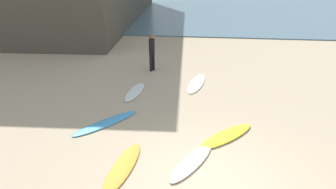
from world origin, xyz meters
The scene contains 9 objects.
ground_plane centered at (0.00, 0.00, 0.00)m, with size 120.00×120.00×0.00m, color tan.
ocean_water centered at (0.00, 35.22, 0.04)m, with size 120.00×40.00×0.08m, color slate.
surfboard_0 centered at (-3.23, 2.51, 0.03)m, with size 0.49×2.46×0.06m, color #44A3DE.
surfboard_1 centered at (-2.10, 0.26, 0.04)m, with size 0.53×2.26×0.07m, color gold.
surfboard_2 centered at (-0.34, 0.65, 0.04)m, with size 0.49×2.04×0.09m, color silver.
surfboard_3 centered at (-0.36, 6.41, 0.03)m, with size 0.60×2.41×0.06m, color #EBE7C8.
surfboard_4 centered at (-2.83, 5.17, 0.03)m, with size 0.53×1.96×0.07m, color silver.
surfboard_5 centered at (0.66, 2.11, 0.04)m, with size 0.58×2.22×0.09m, color yellow.
beachgoer_near centered at (-2.55, 7.97, 1.00)m, with size 0.37×0.37×1.79m.
Camera 1 is at (-0.22, -6.13, 4.94)m, focal length 32.99 mm.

